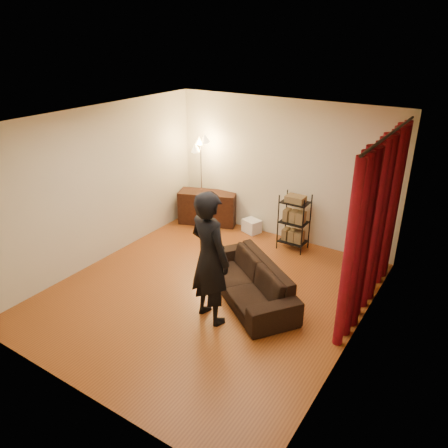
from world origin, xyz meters
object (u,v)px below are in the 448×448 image
Objects in this scene: wire_shelf at (294,222)px; sofa at (248,280)px; storage_boxes at (251,226)px; floor_lamp at (201,182)px; person at (210,258)px; media_cabinet at (208,208)px.

sofa is at bearing -99.35° from wire_shelf.
storage_boxes is 1.36m from floor_lamp.
sofa is 1.03m from person.
media_cabinet is 0.65× the size of floor_lamp.
sofa is 1.87× the size of wire_shelf.
sofa is 2.91m from media_cabinet.
wire_shelf is (1.01, -0.19, 0.40)m from storage_boxes.
floor_lamp reaches higher than media_cabinet.
media_cabinet is 1.11× the size of wire_shelf.
person is at bearing -67.95° from sofa.
floor_lamp reaches higher than sofa.
media_cabinet reaches higher than sofa.
wire_shelf is at bearing -10.56° from storage_boxes.
sofa is at bearing -86.63° from person.
storage_boxes is 0.31× the size of wire_shelf.
sofa is 1.08× the size of floor_lamp.
person is 1.62× the size of media_cabinet.
media_cabinet is at bearing 164.37° from wire_shelf.
sofa is 2.36m from storage_boxes.
wire_shelf is (0.08, 2.64, -0.43)m from person.
floor_lamp is at bearing -157.18° from media_cabinet.
media_cabinet is at bearing -37.45° from person.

